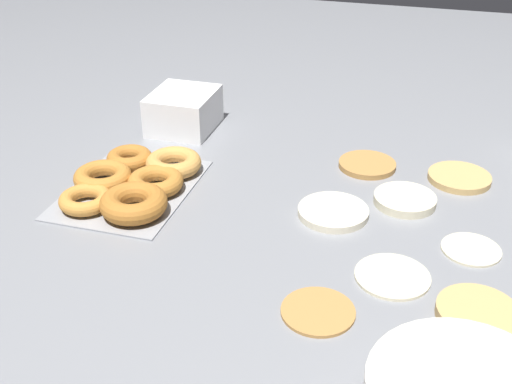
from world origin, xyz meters
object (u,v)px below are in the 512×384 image
Objects in this scene: donut_tray at (133,182)px; container_stack at (184,111)px; pancake_5 at (459,177)px; pancake_7 at (393,275)px; pancake_6 at (478,313)px; pancake_0 at (405,200)px; pancake_1 at (318,310)px; pancake_2 at (333,212)px; pancake_3 at (471,248)px; pancake_4 at (367,165)px.

donut_tray is 0.28m from container_stack.
pancake_5 is 0.34m from pancake_7.
donut_tray reaches higher than pancake_6.
pancake_0 is 0.38× the size of donut_tray.
pancake_1 is 0.25m from pancake_2.
pancake_3 is 0.83× the size of pancake_6.
pancake_4 is 0.43m from donut_tray.
pancake_1 is 0.46m from pancake_5.
pancake_5 is (-0.11, 0.09, -0.00)m from pancake_0.
pancake_1 and pancake_7 have the same top height.
pancake_1 is at bearing 5.90° from pancake_2.
pancake_2 is (0.07, -0.11, -0.00)m from pancake_0.
pancake_1 is 0.93× the size of pancake_4.
pancake_6 reaches higher than pancake_4.
pancake_0 is at bearing 122.97° from pancake_2.
pancake_7 is at bearing -46.34° from pancake_3.
container_stack is at bearing -99.87° from pancake_4.
container_stack is (-0.28, -0.02, 0.02)m from donut_tray.
pancake_3 is at bearing 79.44° from pancake_2.
pancake_7 is (0.21, 0.00, -0.00)m from pancake_0.
pancake_1 is at bearing -14.81° from pancake_0.
pancake_6 is at bearing 4.44° from pancake_5.
pancake_4 is 0.99× the size of pancake_7.
pancake_0 is 0.29m from pancake_6.
pancake_1 and pancake_4 have the same top height.
pancake_1 is at bearing 58.94° from donut_tray.
pancake_3 is at bearing 133.66° from pancake_7.
pancake_7 is 0.39× the size of donut_tray.
pancake_1 is 0.21m from pancake_6.
pancake_3 is at bearing 63.08° from container_stack.
pancake_0 is 0.47m from donut_tray.
container_stack is at bearing -176.61° from donut_tray.
pancake_4 is 0.17m from pancake_5.
container_stack is (-0.45, -0.59, 0.03)m from pancake_6.
pancake_5 is at bearing 165.25° from pancake_7.
pancake_7 is at bearing 140.43° from pancake_1.
pancake_6 is at bearing 72.99° from donut_tray.
pancake_0 is at bearing 165.19° from pancake_1.
pancake_2 is 1.08× the size of pancake_7.
pancake_2 is 0.45m from container_stack.
pancake_0 reaches higher than pancake_5.
pancake_1 reaches higher than pancake_3.
pancake_6 is (-0.05, 0.20, 0.00)m from pancake_1.
donut_tray is at bearing -107.01° from pancake_6.
pancake_5 is at bearing 82.53° from container_stack.
donut_tray reaches higher than pancake_5.
pancake_4 is 0.40m from container_stack.
pancake_4 reaches higher than pancake_3.
pancake_5 is at bearing 141.73° from pancake_0.
pancake_4 is at bearing -166.15° from pancake_7.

